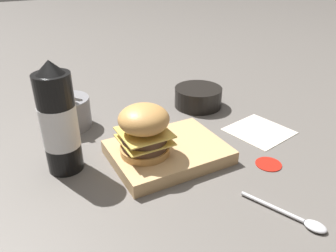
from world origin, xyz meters
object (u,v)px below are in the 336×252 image
object	(u,v)px
spoon	(298,219)
burger	(144,130)
side_bowl	(198,96)
serving_board	(168,152)
ketchup_bottle	(59,122)
fries_basket	(68,112)

from	to	relation	value
spoon	burger	bearing A→B (deg)	-172.96
side_bowl	spoon	distance (m)	0.49
burger	side_bowl	world-z (taller)	burger
serving_board	spoon	size ratio (longest dim) A/B	1.65
burger	ketchup_bottle	size ratio (longest dim) A/B	0.46
fries_basket	serving_board	bearing A→B (deg)	121.48
burger	fries_basket	bearing A→B (deg)	-68.16
burger	spoon	size ratio (longest dim) A/B	0.74
ketchup_bottle	burger	bearing A→B (deg)	156.07
fries_basket	side_bowl	bearing A→B (deg)	171.99
side_bowl	spoon	bearing A→B (deg)	77.24
burger	spoon	distance (m)	0.33
fries_basket	spoon	bearing A→B (deg)	115.95
serving_board	spoon	xyz separation A→B (m)	(-0.10, 0.27, -0.01)
serving_board	burger	size ratio (longest dim) A/B	2.25
serving_board	fries_basket	bearing A→B (deg)	-58.52
burger	serving_board	bearing A→B (deg)	179.40
ketchup_bottle	spoon	distance (m)	0.47
fries_basket	ketchup_bottle	bearing A→B (deg)	74.80
burger	fries_basket	size ratio (longest dim) A/B	0.74
ketchup_bottle	spoon	xyz separation A→B (m)	(-0.31, 0.34, -0.10)
fries_basket	side_bowl	size ratio (longest dim) A/B	1.06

